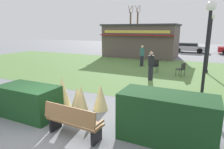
{
  "coord_description": "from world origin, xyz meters",
  "views": [
    {
      "loc": [
        3.91,
        -3.85,
        2.95
      ],
      "look_at": [
        0.32,
        3.64,
        1.02
      ],
      "focal_mm": 31.32,
      "sensor_mm": 36.0,
      "label": 1
    }
  ],
  "objects_px": {
    "food_kiosk": "(141,41)",
    "cafe_chair_west": "(155,65)",
    "cafe_chair_east": "(182,68)",
    "person_strolling": "(142,56)",
    "tree_right_bg": "(130,28)",
    "park_bench": "(73,121)",
    "lamppost_mid": "(207,41)",
    "tree_left_bg": "(137,28)",
    "lamppost_far": "(210,36)",
    "parked_car_center_slot": "(189,47)",
    "person_standing": "(151,66)",
    "parked_car_west_slot": "(147,46)"
  },
  "relations": [
    {
      "from": "cafe_chair_west",
      "to": "parked_car_center_slot",
      "type": "distance_m",
      "value": 14.06
    },
    {
      "from": "lamppost_mid",
      "to": "person_standing",
      "type": "distance_m",
      "value": 4.33
    },
    {
      "from": "park_bench",
      "to": "person_strolling",
      "type": "relative_size",
      "value": 1.02
    },
    {
      "from": "lamppost_mid",
      "to": "parked_car_west_slot",
      "type": "relative_size",
      "value": 0.91
    },
    {
      "from": "lamppost_far",
      "to": "person_strolling",
      "type": "relative_size",
      "value": 2.34
    },
    {
      "from": "cafe_chair_west",
      "to": "person_strolling",
      "type": "relative_size",
      "value": 0.53
    },
    {
      "from": "park_bench",
      "to": "tree_left_bg",
      "type": "relative_size",
      "value": 0.24
    },
    {
      "from": "cafe_chair_west",
      "to": "cafe_chair_east",
      "type": "height_order",
      "value": "same"
    },
    {
      "from": "person_standing",
      "to": "parked_car_center_slot",
      "type": "bearing_deg",
      "value": 111.92
    },
    {
      "from": "food_kiosk",
      "to": "cafe_chair_west",
      "type": "xyz_separation_m",
      "value": [
        3.4,
        -7.45,
        -1.21
      ]
    },
    {
      "from": "parked_car_center_slot",
      "to": "tree_right_bg",
      "type": "xyz_separation_m",
      "value": [
        -10.24,
        5.58,
        2.41
      ]
    },
    {
      "from": "food_kiosk",
      "to": "parked_car_west_slot",
      "type": "bearing_deg",
      "value": 99.41
    },
    {
      "from": "lamppost_far",
      "to": "food_kiosk",
      "type": "relative_size",
      "value": 0.51
    },
    {
      "from": "tree_right_bg",
      "to": "park_bench",
      "type": "bearing_deg",
      "value": -72.49
    },
    {
      "from": "food_kiosk",
      "to": "parked_car_center_slot",
      "type": "distance_m",
      "value": 8.02
    },
    {
      "from": "lamppost_far",
      "to": "tree_left_bg",
      "type": "distance_m",
      "value": 23.33
    },
    {
      "from": "person_standing",
      "to": "tree_right_bg",
      "type": "xyz_separation_m",
      "value": [
        -9.44,
        21.82,
        2.19
      ]
    },
    {
      "from": "cafe_chair_east",
      "to": "tree_left_bg",
      "type": "relative_size",
      "value": 0.13
    },
    {
      "from": "lamppost_mid",
      "to": "food_kiosk",
      "type": "height_order",
      "value": "lamppost_mid"
    },
    {
      "from": "tree_left_bg",
      "to": "lamppost_mid",
      "type": "bearing_deg",
      "value": -66.37
    },
    {
      "from": "park_bench",
      "to": "lamppost_far",
      "type": "bearing_deg",
      "value": 73.0
    },
    {
      "from": "cafe_chair_east",
      "to": "person_strolling",
      "type": "relative_size",
      "value": 0.53
    },
    {
      "from": "park_bench",
      "to": "tree_right_bg",
      "type": "xyz_separation_m",
      "value": [
        -9.13,
        28.93,
        2.57
      ]
    },
    {
      "from": "lamppost_far",
      "to": "person_strolling",
      "type": "distance_m",
      "value": 5.07
    },
    {
      "from": "food_kiosk",
      "to": "parked_car_west_slot",
      "type": "distance_m",
      "value": 6.76
    },
    {
      "from": "person_strolling",
      "to": "tree_left_bg",
      "type": "bearing_deg",
      "value": 143.41
    },
    {
      "from": "tree_left_bg",
      "to": "parked_car_west_slot",
      "type": "bearing_deg",
      "value": -61.68
    },
    {
      "from": "food_kiosk",
      "to": "tree_left_bg",
      "type": "height_order",
      "value": "tree_left_bg"
    },
    {
      "from": "cafe_chair_west",
      "to": "cafe_chair_east",
      "type": "relative_size",
      "value": 1.0
    },
    {
      "from": "person_strolling",
      "to": "tree_right_bg",
      "type": "distance_m",
      "value": 19.42
    },
    {
      "from": "person_strolling",
      "to": "tree_left_bg",
      "type": "xyz_separation_m",
      "value": [
        -7.01,
        19.66,
        2.3
      ]
    },
    {
      "from": "food_kiosk",
      "to": "cafe_chair_west",
      "type": "distance_m",
      "value": 8.27
    },
    {
      "from": "park_bench",
      "to": "food_kiosk",
      "type": "xyz_separation_m",
      "value": [
        -3.35,
        16.77,
        1.26
      ]
    },
    {
      "from": "person_strolling",
      "to": "parked_car_center_slot",
      "type": "relative_size",
      "value": 0.4
    },
    {
      "from": "lamppost_mid",
      "to": "tree_left_bg",
      "type": "relative_size",
      "value": 0.56
    },
    {
      "from": "person_standing",
      "to": "parked_car_center_slot",
      "type": "distance_m",
      "value": 16.26
    },
    {
      "from": "lamppost_mid",
      "to": "cafe_chair_east",
      "type": "height_order",
      "value": "lamppost_mid"
    },
    {
      "from": "food_kiosk",
      "to": "cafe_chair_west",
      "type": "bearing_deg",
      "value": -65.49
    },
    {
      "from": "parked_car_west_slot",
      "to": "cafe_chair_west",
      "type": "bearing_deg",
      "value": -72.27
    },
    {
      "from": "cafe_chair_west",
      "to": "person_standing",
      "type": "xyz_separation_m",
      "value": [
        0.27,
        -2.21,
        0.33
      ]
    },
    {
      "from": "person_strolling",
      "to": "person_standing",
      "type": "bearing_deg",
      "value": -32.45
    },
    {
      "from": "lamppost_far",
      "to": "parked_car_west_slot",
      "type": "xyz_separation_m",
      "value": [
        -7.73,
        12.6,
        -1.86
      ]
    },
    {
      "from": "park_bench",
      "to": "lamppost_mid",
      "type": "relative_size",
      "value": 0.44
    },
    {
      "from": "parked_car_center_slot",
      "to": "tree_right_bg",
      "type": "bearing_deg",
      "value": 151.41
    },
    {
      "from": "tree_right_bg",
      "to": "person_strolling",
      "type": "bearing_deg",
      "value": -66.68
    },
    {
      "from": "cafe_chair_west",
      "to": "tree_right_bg",
      "type": "bearing_deg",
      "value": 115.07
    },
    {
      "from": "cafe_chair_east",
      "to": "tree_right_bg",
      "type": "xyz_separation_m",
      "value": [
        -10.98,
        20.0,
        2.52
      ]
    },
    {
      "from": "lamppost_mid",
      "to": "food_kiosk",
      "type": "distance_m",
      "value": 14.11
    },
    {
      "from": "tree_left_bg",
      "to": "lamppost_far",
      "type": "bearing_deg",
      "value": -59.65
    },
    {
      "from": "lamppost_far",
      "to": "person_strolling",
      "type": "height_order",
      "value": "lamppost_far"
    }
  ]
}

